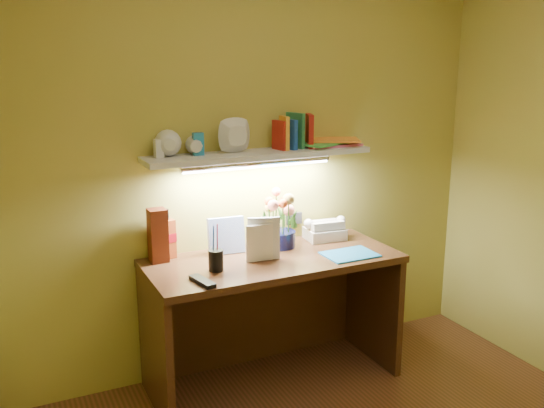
% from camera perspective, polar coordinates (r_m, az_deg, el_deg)
% --- Properties ---
extents(desk, '(1.40, 0.60, 0.75)m').
position_cam_1_polar(desk, '(3.49, 0.10, -10.89)').
color(desk, '#371E0F').
rests_on(desk, ground).
extents(flower_bouquet, '(0.27, 0.27, 0.33)m').
position_cam_1_polar(flower_bouquet, '(3.49, 0.69, -1.46)').
color(flower_bouquet, black).
rests_on(flower_bouquet, desk).
extents(telephone, '(0.24, 0.19, 0.14)m').
position_cam_1_polar(telephone, '(3.67, 4.99, -2.29)').
color(telephone, '#F1E1CF').
rests_on(telephone, desk).
extents(desk_clock, '(0.07, 0.04, 0.07)m').
position_cam_1_polar(desk_clock, '(3.76, 5.88, -2.45)').
color(desk_clock, silver).
rests_on(desk_clock, desk).
extents(whisky_bottle, '(0.09, 0.09, 0.27)m').
position_cam_1_polar(whisky_bottle, '(3.36, -9.86, -2.76)').
color(whisky_bottle, '#9F3F18').
rests_on(whisky_bottle, desk).
extents(whisky_box, '(0.10, 0.10, 0.29)m').
position_cam_1_polar(whisky_box, '(3.31, -10.69, -2.93)').
color(whisky_box, '#5B200E').
rests_on(whisky_box, desk).
extents(pen_cup, '(0.09, 0.09, 0.19)m').
position_cam_1_polar(pen_cup, '(3.14, -5.32, -4.62)').
color(pen_cup, black).
rests_on(pen_cup, desk).
extents(art_card, '(0.21, 0.06, 0.21)m').
position_cam_1_polar(art_card, '(3.41, -4.33, -2.97)').
color(art_card, white).
rests_on(art_card, desk).
extents(tv_remote, '(0.09, 0.19, 0.02)m').
position_cam_1_polar(tv_remote, '(3.01, -6.57, -7.24)').
color(tv_remote, black).
rests_on(tv_remote, desk).
extents(blue_folder, '(0.29, 0.21, 0.01)m').
position_cam_1_polar(blue_folder, '(3.42, 7.33, -4.73)').
color(blue_folder, '#2281BD').
rests_on(blue_folder, desk).
extents(desk_book_a, '(0.16, 0.04, 0.21)m').
position_cam_1_polar(desk_book_a, '(3.24, -2.45, -3.84)').
color(desk_book_a, silver).
rests_on(desk_book_a, desk).
extents(desk_book_b, '(0.17, 0.08, 0.24)m').
position_cam_1_polar(desk_book_b, '(3.27, -2.30, -3.33)').
color(desk_book_b, silver).
rests_on(desk_book_b, desk).
extents(wall_shelf, '(1.32, 0.32, 0.23)m').
position_cam_1_polar(wall_shelf, '(3.37, -1.31, 5.28)').
color(wall_shelf, silver).
rests_on(wall_shelf, ground).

